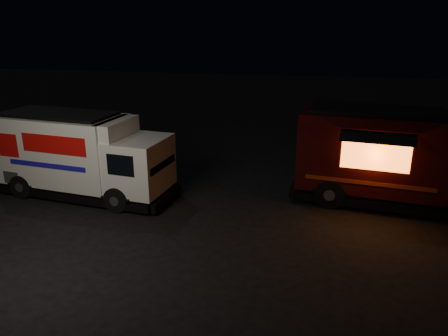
# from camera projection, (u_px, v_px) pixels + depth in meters

# --- Properties ---
(ground) EXTENTS (80.00, 80.00, 0.00)m
(ground) POSITION_uv_depth(u_px,v_px,m) (177.00, 228.00, 13.66)
(ground) COLOR black
(ground) RESTS_ON ground
(white_truck) EXTENTS (6.92, 3.09, 3.03)m
(white_truck) POSITION_uv_depth(u_px,v_px,m) (84.00, 155.00, 15.79)
(white_truck) COLOR silver
(white_truck) RESTS_ON ground
(red_truck) EXTENTS (7.44, 3.58, 3.33)m
(red_truck) POSITION_uv_depth(u_px,v_px,m) (400.00, 158.00, 14.99)
(red_truck) COLOR #340B09
(red_truck) RESTS_ON ground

